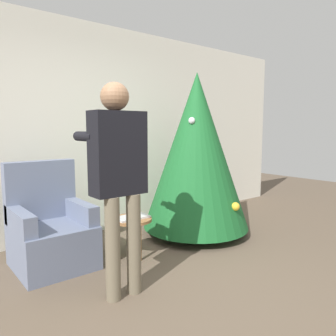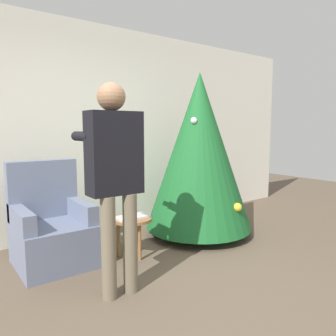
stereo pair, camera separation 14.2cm
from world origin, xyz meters
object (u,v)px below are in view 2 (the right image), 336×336
side_stool (132,223)px  armchair (51,230)px  person_standing (115,169)px  christmas_tree (199,151)px

side_stool → armchair: bearing=156.5°
person_standing → side_stool: person_standing is taller
armchair → person_standing: person_standing is taller
christmas_tree → side_stool: christmas_tree is taller
christmas_tree → person_standing: christmas_tree is taller
armchair → side_stool: 0.83m
person_standing → side_stool: 1.05m
christmas_tree → person_standing: size_ratio=1.19×
christmas_tree → person_standing: bearing=-154.7°
person_standing → christmas_tree: bearing=25.3°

